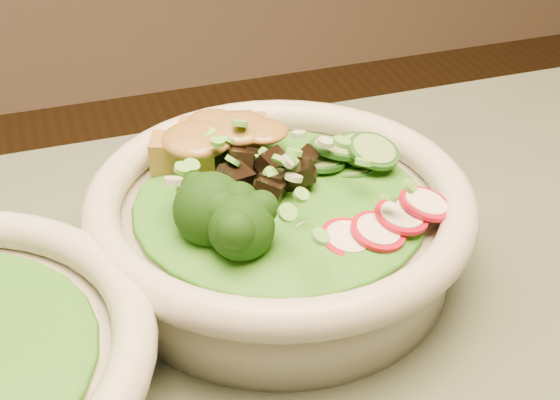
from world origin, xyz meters
name	(u,v)px	position (x,y,z in m)	size (l,w,h in m)	color
salad_bowl	(280,224)	(-0.09, 0.18, 0.79)	(0.25, 0.25, 0.07)	beige
lettuce_bed	(280,199)	(-0.09, 0.18, 0.81)	(0.19, 0.19, 0.02)	#256C16
broccoli_florets	(215,221)	(-0.14, 0.15, 0.82)	(0.08, 0.07, 0.04)	black
radish_slices	(360,231)	(-0.05, 0.13, 0.81)	(0.10, 0.04, 0.02)	#A20C20
cucumber_slices	(342,149)	(-0.03, 0.21, 0.82)	(0.07, 0.07, 0.03)	#78A25A
mushroom_heap	(267,176)	(-0.09, 0.19, 0.82)	(0.07, 0.07, 0.04)	black
tofu_cubes	(218,152)	(-0.11, 0.23, 0.82)	(0.08, 0.06, 0.03)	olive
peanut_sauce	(217,136)	(-0.11, 0.23, 0.83)	(0.07, 0.05, 0.02)	brown
scallion_garnish	(280,170)	(-0.09, 0.18, 0.83)	(0.18, 0.18, 0.02)	#60BE43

